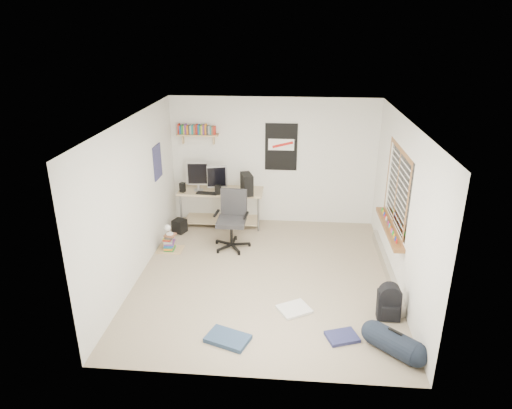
# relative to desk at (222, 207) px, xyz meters

# --- Properties ---
(floor) EXTENTS (4.00, 4.50, 0.01)m
(floor) POSITION_rel_desk_xyz_m (1.00, -2.00, -0.37)
(floor) COLOR gray
(floor) RESTS_ON ground
(ceiling) EXTENTS (4.00, 4.50, 0.01)m
(ceiling) POSITION_rel_desk_xyz_m (1.00, -2.00, 2.14)
(ceiling) COLOR white
(ceiling) RESTS_ON ground
(back_wall) EXTENTS (4.00, 0.01, 2.50)m
(back_wall) POSITION_rel_desk_xyz_m (1.00, 0.25, 0.89)
(back_wall) COLOR silver
(back_wall) RESTS_ON ground
(left_wall) EXTENTS (0.01, 4.50, 2.50)m
(left_wall) POSITION_rel_desk_xyz_m (-1.01, -2.00, 0.89)
(left_wall) COLOR silver
(left_wall) RESTS_ON ground
(right_wall) EXTENTS (0.01, 4.50, 2.50)m
(right_wall) POSITION_rel_desk_xyz_m (3.00, -2.00, 0.89)
(right_wall) COLOR silver
(right_wall) RESTS_ON ground
(desk) EXTENTS (1.74, 1.03, 0.74)m
(desk) POSITION_rel_desk_xyz_m (0.00, 0.00, 0.00)
(desk) COLOR tan
(desk) RESTS_ON floor
(monitor_left) EXTENTS (0.42, 0.13, 0.45)m
(monitor_left) POSITION_rel_desk_xyz_m (-0.43, -0.11, 0.61)
(monitor_left) COLOR #B5B5BA
(monitor_left) RESTS_ON desk
(monitor_right) EXTENTS (0.39, 0.19, 0.42)m
(monitor_right) POSITION_rel_desk_xyz_m (-0.04, -0.22, 0.59)
(monitor_right) COLOR gray
(monitor_right) RESTS_ON desk
(pc_tower) EXTENTS (0.29, 0.41, 0.39)m
(pc_tower) POSITION_rel_desk_xyz_m (0.53, -0.23, 0.58)
(pc_tower) COLOR black
(pc_tower) RESTS_ON desk
(keyboard) EXTENTS (0.42, 0.19, 0.02)m
(keyboard) POSITION_rel_desk_xyz_m (-0.23, -0.30, 0.39)
(keyboard) COLOR black
(keyboard) RESTS_ON desk
(speaker_left) EXTENTS (0.12, 0.12, 0.18)m
(speaker_left) POSITION_rel_desk_xyz_m (-0.72, -0.23, 0.47)
(speaker_left) COLOR black
(speaker_left) RESTS_ON desk
(speaker_right) EXTENTS (0.11, 0.11, 0.18)m
(speaker_right) POSITION_rel_desk_xyz_m (-0.02, -0.30, 0.47)
(speaker_right) COLOR black
(speaker_right) RESTS_ON desk
(office_chair) EXTENTS (0.75, 0.75, 1.05)m
(office_chair) POSITION_rel_desk_xyz_m (0.33, -1.03, 0.13)
(office_chair) COLOR #272629
(office_chair) RESTS_ON floor
(wall_shelf) EXTENTS (0.80, 0.22, 0.24)m
(wall_shelf) POSITION_rel_desk_xyz_m (-0.45, 0.14, 1.42)
(wall_shelf) COLOR tan
(wall_shelf) RESTS_ON back_wall
(poster_back_wall) EXTENTS (0.62, 0.03, 0.92)m
(poster_back_wall) POSITION_rel_desk_xyz_m (1.15, 0.23, 1.19)
(poster_back_wall) COLOR black
(poster_back_wall) RESTS_ON back_wall
(poster_left_wall) EXTENTS (0.02, 0.42, 0.60)m
(poster_left_wall) POSITION_rel_desk_xyz_m (-0.99, -0.80, 1.14)
(poster_left_wall) COLOR navy
(poster_left_wall) RESTS_ON left_wall
(window) EXTENTS (0.10, 1.50, 1.26)m
(window) POSITION_rel_desk_xyz_m (2.95, -1.70, 1.08)
(window) COLOR brown
(window) RESTS_ON right_wall
(baseboard_heater) EXTENTS (0.08, 2.50, 0.18)m
(baseboard_heater) POSITION_rel_desk_xyz_m (2.95, -1.70, -0.28)
(baseboard_heater) COLOR #B7B2A8
(baseboard_heater) RESTS_ON floor
(backpack) EXTENTS (0.31, 0.25, 0.41)m
(backpack) POSITION_rel_desk_xyz_m (2.75, -2.95, -0.16)
(backpack) COLOR black
(backpack) RESTS_ON floor
(duffel_bag) EXTENTS (0.43, 0.43, 0.59)m
(duffel_bag) POSITION_rel_desk_xyz_m (2.68, -3.68, -0.22)
(duffel_bag) COLOR black
(duffel_bag) RESTS_ON floor
(tshirt) EXTENTS (0.54, 0.52, 0.04)m
(tshirt) POSITION_rel_desk_xyz_m (1.47, -2.89, -0.34)
(tshirt) COLOR silver
(tshirt) RESTS_ON floor
(jeans_a) EXTENTS (0.62, 0.51, 0.06)m
(jeans_a) POSITION_rel_desk_xyz_m (0.63, -3.62, -0.33)
(jeans_a) COLOR navy
(jeans_a) RESTS_ON floor
(jeans_b) EXTENTS (0.46, 0.40, 0.05)m
(jeans_b) POSITION_rel_desk_xyz_m (2.09, -3.46, -0.34)
(jeans_b) COLOR #22244D
(jeans_b) RESTS_ON floor
(book_stack) EXTENTS (0.46, 0.42, 0.26)m
(book_stack) POSITION_rel_desk_xyz_m (-0.75, -1.22, -0.21)
(book_stack) COLOR brown
(book_stack) RESTS_ON floor
(desk_lamp) EXTENTS (0.18, 0.23, 0.21)m
(desk_lamp) POSITION_rel_desk_xyz_m (-0.73, -1.24, 0.02)
(desk_lamp) COLOR white
(desk_lamp) RESTS_ON book_stack
(subwoofer) EXTENTS (0.29, 0.29, 0.25)m
(subwoofer) POSITION_rel_desk_xyz_m (-0.75, -0.50, -0.22)
(subwoofer) COLOR black
(subwoofer) RESTS_ON floor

